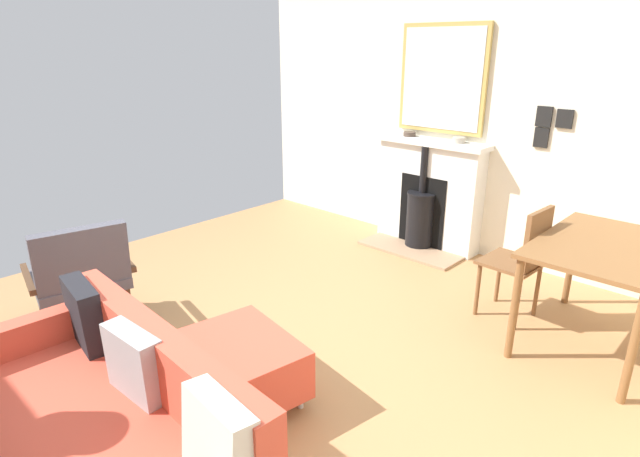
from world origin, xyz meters
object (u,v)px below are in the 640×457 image
object	(u,v)px
mantel_bowl_near	(410,134)
mantel_bowl_far	(459,140)
fireplace	(427,199)
sofa	(108,430)
dining_chair_near_fireplace	(523,256)
armchair_accent	(81,272)
ottoman	(242,364)
dining_table	(605,257)

from	to	relation	value
mantel_bowl_near	mantel_bowl_far	xyz separation A→B (m)	(0.00, 0.56, 0.01)
mantel_bowl_far	fireplace	bearing A→B (deg)	-84.21
sofa	dining_chair_near_fireplace	world-z (taller)	dining_chair_near_fireplace
mantel_bowl_near	sofa	xyz separation A→B (m)	(3.76, 0.96, -0.78)
fireplace	armchair_accent	bearing A→B (deg)	-14.36
fireplace	armchair_accent	distance (m)	3.29
ottoman	dining_chair_near_fireplace	size ratio (longest dim) A/B	0.87
mantel_bowl_near	fireplace	bearing A→B (deg)	84.06
mantel_bowl_far	dining_chair_near_fireplace	world-z (taller)	mantel_bowl_far
sofa	armchair_accent	distance (m)	1.60
mantel_bowl_far	sofa	bearing A→B (deg)	6.09
ottoman	armchair_accent	bearing A→B (deg)	-78.18
mantel_bowl_far	ottoman	distance (m)	3.08
dining_table	mantel_bowl_near	bearing A→B (deg)	-112.35
dining_chair_near_fireplace	fireplace	bearing A→B (deg)	-122.47
fireplace	dining_chair_near_fireplace	distance (m)	1.62
sofa	dining_chair_near_fireplace	size ratio (longest dim) A/B	1.95
ottoman	dining_chair_near_fireplace	distance (m)	2.19
sofa	ottoman	bearing A→B (deg)	-173.35
fireplace	mantel_bowl_near	distance (m)	0.69
sofa	armchair_accent	size ratio (longest dim) A/B	2.03
armchair_accent	dining_table	world-z (taller)	armchair_accent
armchair_accent	dining_chair_near_fireplace	world-z (taller)	dining_chair_near_fireplace
mantel_bowl_near	dining_table	xyz separation A→B (m)	(0.89, 2.17, -0.47)
ottoman	armchair_accent	size ratio (longest dim) A/B	0.91
fireplace	ottoman	xyz separation A→B (m)	(2.90, 0.59, -0.27)
mantel_bowl_near	dining_chair_near_fireplace	world-z (taller)	mantel_bowl_near
sofa	ottoman	distance (m)	0.85
dining_table	dining_chair_near_fireplace	xyz separation A→B (m)	(0.00, -0.53, -0.14)
fireplace	mantel_bowl_near	world-z (taller)	mantel_bowl_near
fireplace	sofa	bearing A→B (deg)	10.38
fireplace	ottoman	bearing A→B (deg)	11.44
mantel_bowl_near	dining_chair_near_fireplace	xyz separation A→B (m)	(0.90, 1.64, -0.61)
mantel_bowl_near	ottoman	world-z (taller)	mantel_bowl_near
mantel_bowl_near	mantel_bowl_far	world-z (taller)	mantel_bowl_far
mantel_bowl_far	armchair_accent	size ratio (longest dim) A/B	0.14
ottoman	sofa	bearing A→B (deg)	6.65
sofa	dining_table	distance (m)	3.13
sofa	armchair_accent	bearing A→B (deg)	-109.82
fireplace	ottoman	world-z (taller)	fireplace
ottoman	dining_chair_near_fireplace	xyz separation A→B (m)	(-2.03, 0.78, 0.29)
dining_chair_near_fireplace	dining_table	bearing A→B (deg)	90.53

